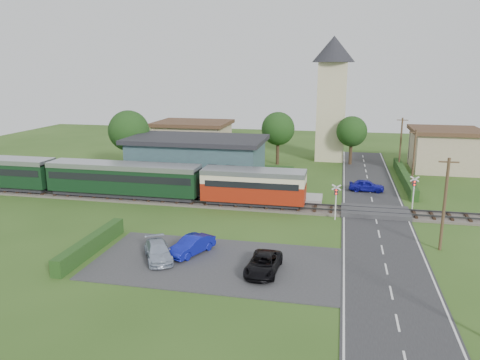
% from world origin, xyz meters
% --- Properties ---
extents(ground, '(120.00, 120.00, 0.00)m').
position_xyz_m(ground, '(0.00, 0.00, 0.00)').
color(ground, '#2D4C19').
extents(railway_track, '(76.00, 3.20, 0.49)m').
position_xyz_m(railway_track, '(0.00, 2.00, 0.11)').
color(railway_track, '#4C443D').
rests_on(railway_track, ground).
extents(road, '(6.00, 70.00, 0.05)m').
position_xyz_m(road, '(10.00, 0.00, 0.03)').
color(road, '#28282B').
rests_on(road, ground).
extents(car_park, '(17.00, 9.00, 0.08)m').
position_xyz_m(car_park, '(-1.50, -12.00, 0.04)').
color(car_park, '#333335').
rests_on(car_park, ground).
extents(crossing_deck, '(6.20, 3.40, 0.45)m').
position_xyz_m(crossing_deck, '(10.00, 2.00, 0.23)').
color(crossing_deck, '#333335').
rests_on(crossing_deck, ground).
extents(platform, '(30.00, 3.00, 0.45)m').
position_xyz_m(platform, '(-10.00, 5.20, 0.23)').
color(platform, gray).
rests_on(platform, ground).
extents(equipment_hut, '(2.30, 2.30, 2.55)m').
position_xyz_m(equipment_hut, '(-18.00, 5.20, 1.75)').
color(equipment_hut, beige).
rests_on(equipment_hut, platform).
extents(station_building, '(16.00, 9.00, 5.30)m').
position_xyz_m(station_building, '(-10.00, 10.99, 2.69)').
color(station_building, '#354A53').
rests_on(station_building, ground).
extents(train, '(43.20, 2.90, 3.40)m').
position_xyz_m(train, '(-18.26, 2.00, 2.18)').
color(train, '#232328').
rests_on(train, ground).
extents(church_tower, '(6.00, 6.00, 17.60)m').
position_xyz_m(church_tower, '(5.00, 28.00, 10.23)').
color(church_tower, beige).
rests_on(church_tower, ground).
extents(house_west, '(10.80, 8.80, 5.50)m').
position_xyz_m(house_west, '(-15.00, 25.00, 2.79)').
color(house_west, tan).
rests_on(house_west, ground).
extents(house_east, '(8.80, 8.80, 5.50)m').
position_xyz_m(house_east, '(20.00, 24.00, 2.80)').
color(house_east, tan).
rests_on(house_east, ground).
extents(hedge_carpark, '(0.80, 9.00, 1.20)m').
position_xyz_m(hedge_carpark, '(-11.00, -12.00, 0.60)').
color(hedge_carpark, '#193814').
rests_on(hedge_carpark, ground).
extents(hedge_roadside, '(0.80, 18.00, 1.20)m').
position_xyz_m(hedge_roadside, '(14.20, 16.00, 0.60)').
color(hedge_roadside, '#193814').
rests_on(hedge_roadside, ground).
extents(hedge_station, '(22.00, 0.80, 1.30)m').
position_xyz_m(hedge_station, '(-10.00, 15.50, 0.65)').
color(hedge_station, '#193814').
rests_on(hedge_station, ground).
extents(tree_a, '(5.20, 5.20, 8.00)m').
position_xyz_m(tree_a, '(-20.00, 14.00, 5.38)').
color(tree_a, '#332316').
rests_on(tree_a, ground).
extents(tree_b, '(4.60, 4.60, 7.34)m').
position_xyz_m(tree_b, '(-2.00, 23.00, 5.02)').
color(tree_b, '#332316').
rests_on(tree_b, ground).
extents(tree_c, '(4.20, 4.20, 6.78)m').
position_xyz_m(tree_c, '(8.00, 25.00, 4.65)').
color(tree_c, '#332316').
rests_on(tree_c, ground).
extents(utility_pole_b, '(1.40, 0.22, 7.00)m').
position_xyz_m(utility_pole_b, '(14.20, -6.00, 3.63)').
color(utility_pole_b, '#473321').
rests_on(utility_pole_b, ground).
extents(utility_pole_c, '(1.40, 0.22, 7.00)m').
position_xyz_m(utility_pole_c, '(14.20, 10.00, 3.63)').
color(utility_pole_c, '#473321').
rests_on(utility_pole_c, ground).
extents(utility_pole_d, '(1.40, 0.22, 7.00)m').
position_xyz_m(utility_pole_d, '(14.20, 22.00, 3.63)').
color(utility_pole_d, '#473321').
rests_on(utility_pole_d, ground).
extents(crossing_signal_near, '(0.84, 0.28, 3.28)m').
position_xyz_m(crossing_signal_near, '(6.40, -0.41, 2.14)').
color(crossing_signal_near, silver).
rests_on(crossing_signal_near, ground).
extents(crossing_signal_far, '(0.84, 0.28, 3.28)m').
position_xyz_m(crossing_signal_far, '(13.60, 4.39, 2.14)').
color(crossing_signal_far, silver).
rests_on(crossing_signal_far, ground).
extents(streetlamp_west, '(0.30, 0.30, 5.15)m').
position_xyz_m(streetlamp_west, '(-22.00, 20.00, 3.04)').
color(streetlamp_west, '#3F3F47').
rests_on(streetlamp_west, ground).
extents(streetlamp_east, '(0.30, 0.30, 5.15)m').
position_xyz_m(streetlamp_east, '(16.00, 27.00, 3.04)').
color(streetlamp_east, '#3F3F47').
rests_on(streetlamp_east, ground).
extents(car_on_road, '(3.81, 1.60, 1.29)m').
position_xyz_m(car_on_road, '(9.58, 10.24, 0.69)').
color(car_on_road, '#13139C').
rests_on(car_on_road, road).
extents(car_park_blue, '(2.84, 4.16, 1.30)m').
position_xyz_m(car_park_blue, '(-3.63, -10.82, 0.73)').
color(car_park_blue, '#0F169A').
rests_on(car_park_blue, car_park).
extents(car_park_silver, '(3.48, 4.42, 1.20)m').
position_xyz_m(car_park_silver, '(-5.64, -12.29, 0.68)').
color(car_park_silver, '#A1ADC2').
rests_on(car_park_silver, car_park).
extents(car_park_dark, '(2.17, 4.36, 1.19)m').
position_xyz_m(car_park_dark, '(1.97, -12.84, 0.67)').
color(car_park_dark, black).
rests_on(car_park_dark, car_park).
extents(pedestrian_near, '(0.69, 0.56, 1.66)m').
position_xyz_m(pedestrian_near, '(-2.67, 4.93, 1.28)').
color(pedestrian_near, gray).
rests_on(pedestrian_near, platform).
extents(pedestrian_far, '(0.64, 0.80, 1.56)m').
position_xyz_m(pedestrian_far, '(-17.24, 4.92, 1.23)').
color(pedestrian_far, gray).
rests_on(pedestrian_far, platform).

